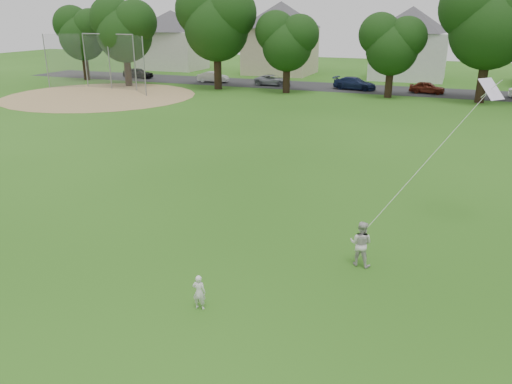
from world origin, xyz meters
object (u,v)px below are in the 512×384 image
at_px(toddler, 199,292).
at_px(older_boy, 361,244).
at_px(baseball_backstop, 105,62).
at_px(kite, 429,158).

bearing_deg(toddler, older_boy, -137.25).
bearing_deg(baseball_backstop, kite, -39.02).
relative_size(kite, baseball_backstop, 0.55).
height_order(toddler, kite, kite).
relative_size(older_boy, kite, 0.21).
bearing_deg(kite, baseball_backstop, 140.98).
xyz_separation_m(toddler, older_boy, (3.51, 4.01, 0.23)).
bearing_deg(baseball_backstop, toddler, -49.81).
distance_m(kite, baseball_backstop, 42.53).
distance_m(older_boy, baseball_backstop, 42.82).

